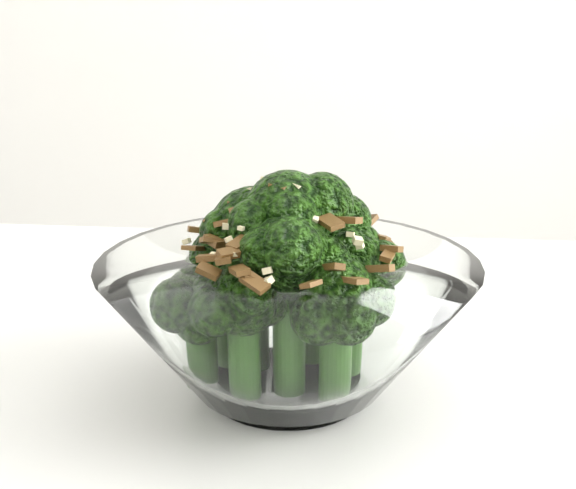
{
  "coord_description": "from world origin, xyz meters",
  "views": [
    {
      "loc": [
        -0.03,
        -0.32,
        0.98
      ],
      "look_at": [
        -0.01,
        0.14,
        0.84
      ],
      "focal_mm": 55.0,
      "sensor_mm": 36.0,
      "label": 1
    }
  ],
  "objects": [
    {
      "name": "broccoli_dish",
      "position": [
        -0.01,
        0.14,
        0.8
      ],
      "size": [
        0.21,
        0.21,
        0.13
      ],
      "color": "white",
      "rests_on": "table"
    }
  ]
}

